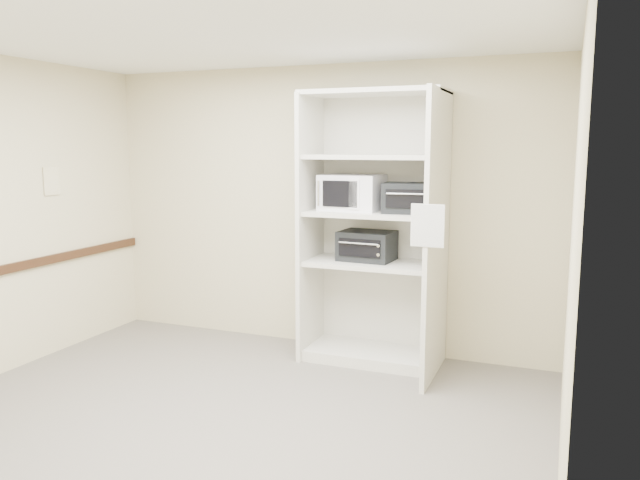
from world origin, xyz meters
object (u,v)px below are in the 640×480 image
at_px(shelving_unit, 378,238).
at_px(toaster_oven_lower, 367,246).
at_px(microwave, 352,192).
at_px(toaster_oven_upper, 410,198).

xyz_separation_m(shelving_unit, toaster_oven_lower, (-0.12, 0.04, -0.08)).
bearing_deg(toaster_oven_lower, shelving_unit, -15.75).
bearing_deg(toaster_oven_lower, microwave, -178.14).
bearing_deg(shelving_unit, microwave, 169.87).
height_order(microwave, toaster_oven_lower, microwave).
bearing_deg(toaster_oven_lower, toaster_oven_upper, -1.91).
xyz_separation_m(shelving_unit, toaster_oven_upper, (0.28, 0.00, 0.37)).
relative_size(shelving_unit, toaster_oven_upper, 5.35).
distance_m(shelving_unit, toaster_oven_upper, 0.46).
bearing_deg(microwave, toaster_oven_upper, -1.60).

